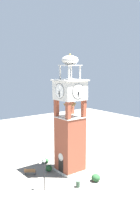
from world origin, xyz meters
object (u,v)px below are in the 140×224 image
clock_tower (70,126)px  trash_bin (78,184)px  park_bench (30,172)px  lamp_post (44,169)px

clock_tower → trash_bin: clock_tower is taller
trash_bin → park_bench: bearing=-156.0°
park_bench → trash_bin: size_ratio=1.91×
park_bench → trash_bin: park_bench is taller
clock_tower → lamp_post: bearing=-67.9°
lamp_post → trash_bin: 4.81m
clock_tower → lamp_post: 7.49m
lamp_post → trash_bin: (2.02, 3.68, -2.34)m
clock_tower → trash_bin: size_ratio=20.99×
clock_tower → park_bench: clock_tower is taller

